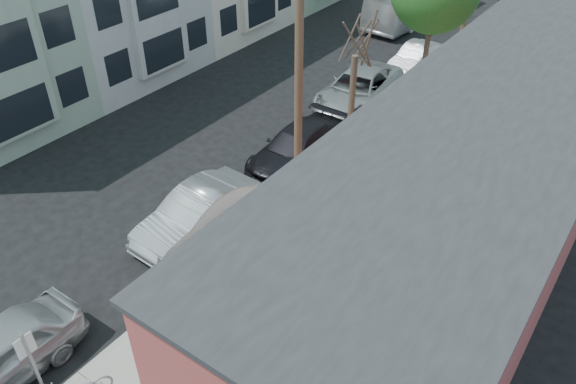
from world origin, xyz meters
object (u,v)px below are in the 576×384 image
Objects in this scene: tree_bare at (351,115)px; utility_pole_near at (297,69)px; car_3 at (358,89)px; car_4 at (415,57)px; cyclist at (219,281)px; car_1 at (197,213)px; parking_meter_near at (220,240)px; car_2 at (296,147)px; sign_post at (34,366)px; parking_meter_far at (352,133)px.

utility_pole_near is at bearing -97.64° from tree_bare.
car_3 reaches higher than car_4.
utility_pole_near is at bearing -68.13° from cyclist.
utility_pole_near reaches higher than car_4.
car_3 reaches higher than car_1.
utility_pole_near is 7.12m from cyclist.
parking_meter_near is at bearing -21.74° from car_1.
parking_meter_near is at bearing -94.41° from tree_bare.
tree_bare is 2.79m from car_2.
utility_pole_near is 2.08× the size of tree_bare.
tree_bare is at bearing -76.27° from car_4.
car_4 is (0.44, 5.55, -0.15)m from car_3.
parking_meter_near is 6.02m from utility_pole_near.
car_1 is at bearing -119.69° from utility_pole_near.
cyclist is 14.23m from car_3.
sign_post is 0.57× the size of car_1.
cyclist is (1.16, -1.37, -0.04)m from parking_meter_near.
car_1 is 1.20× the size of car_4.
parking_meter_far is 2.08m from tree_bare.
cyclist reaches higher than parking_meter_near.
utility_pole_near is at bearing 89.78° from sign_post.
car_3 is at bearing -65.69° from cyclist.
sign_post is at bearing -90.22° from utility_pole_near.
parking_meter_far is 0.30× the size of car_4.
car_1 is (-2.91, 2.13, -0.13)m from cyclist.
parking_meter_far is 0.26× the size of tree_bare.
car_2 reaches higher than parking_meter_near.
cyclist is (1.02, -5.45, -4.46)m from utility_pole_near.
tree_bare is at bearing 20.82° from car_2.
car_3 is (-3.20, 13.87, -0.12)m from cyclist.
car_1 is 11.73m from car_3.
car_2 is (-1.59, 2.29, -4.64)m from utility_pole_near.
parking_meter_far is 0.21× the size of car_3.
parking_meter_near is at bearing -77.34° from car_2.
car_2 is (0.30, 5.60, -0.05)m from car_1.
tree_bare reaches higher than sign_post.
tree_bare is at bearing -69.57° from car_3.
car_4 is at bearing 95.06° from parking_meter_near.
cyclist is at bearing -49.76° from parking_meter_near.
car_2 is 6.16m from car_3.
car_2 is at bearing 88.90° from car_1.
car_1 reaches higher than car_2.
car_3 is at bearing -91.97° from car_4.
cyclist is at bearing -85.93° from tree_bare.
parking_meter_near is 0.78× the size of cyclist.
parking_meter_far is at bearing 91.87° from utility_pole_near.
car_1 is (-1.85, 7.37, -1.02)m from sign_post.
cyclist is 0.27× the size of car_3.
car_1 is 5.61m from car_2.
parking_meter_far is 6.18m from utility_pole_near.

